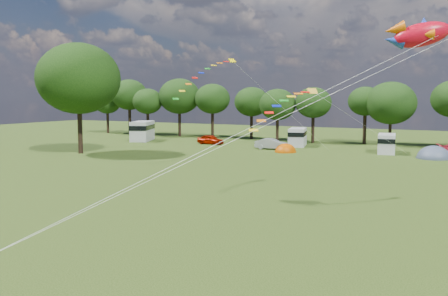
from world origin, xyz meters
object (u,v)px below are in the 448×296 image
at_px(big_tree, 79,79).
at_px(tent_greyblue, 434,158).
at_px(car_a, 210,140).
at_px(campervan_c, 387,143).
at_px(tent_orange, 285,152).
at_px(campervan_a, 142,130).
at_px(campervan_b, 298,136).
at_px(fish_kite, 417,35).
at_px(car_b, 272,144).

xyz_separation_m(big_tree, tent_greyblue, (38.56, 14.50, -9.00)).
bearing_deg(car_a, campervan_c, -81.57).
distance_m(tent_orange, tent_greyblue, 17.02).
bearing_deg(car_a, campervan_a, 97.16).
bearing_deg(campervan_b, campervan_a, 84.41).
bearing_deg(car_a, fish_kite, -131.29).
xyz_separation_m(car_a, fish_kite, (31.67, -36.67, 9.25)).
xyz_separation_m(car_b, tent_orange, (2.70, -2.13, -0.69)).
distance_m(car_a, car_b, 10.69).
xyz_separation_m(tent_orange, tent_greyblue, (16.93, 1.74, -0.00)).
bearing_deg(tent_greyblue, car_a, 174.81).
xyz_separation_m(big_tree, car_a, (8.50, 17.23, -8.33)).
height_order(campervan_a, fish_kite, fish_kite).
height_order(car_a, campervan_a, campervan_a).
relative_size(campervan_a, campervan_b, 1.22).
xyz_separation_m(car_a, campervan_b, (11.98, 3.39, 0.66)).
bearing_deg(car_b, car_a, 69.73).
bearing_deg(tent_orange, fish_kite, -60.07).
distance_m(car_b, tent_greyblue, 19.65).
bearing_deg(campervan_c, big_tree, 109.46).
bearing_deg(campervan_b, campervan_c, -117.42).
height_order(car_a, car_b, car_b).
distance_m(big_tree, tent_orange, 26.68).
bearing_deg(big_tree, tent_greyblue, 20.61).
xyz_separation_m(big_tree, campervan_a, (-3.70, 17.39, -7.40)).
height_order(campervan_a, tent_greyblue, campervan_a).
bearing_deg(car_a, campervan_b, -66.30).
xyz_separation_m(big_tree, car_b, (18.93, 14.90, -8.30)).
distance_m(car_a, tent_greyblue, 30.19).
distance_m(campervan_a, tent_orange, 25.80).
bearing_deg(tent_orange, tent_greyblue, 5.85).
bearing_deg(campervan_b, tent_orange, 175.16).
relative_size(campervan_b, tent_orange, 1.85).
relative_size(campervan_a, campervan_c, 1.34).
xyz_separation_m(campervan_b, tent_orange, (1.16, -7.86, -1.32)).
height_order(campervan_b, tent_orange, campervan_b).
height_order(car_b, fish_kite, fish_kite).
xyz_separation_m(car_a, tent_greyblue, (30.06, -2.73, -0.66)).
xyz_separation_m(tent_greyblue, fish_kite, (1.61, -33.93, 9.92)).
bearing_deg(car_b, tent_orange, -135.94).
bearing_deg(car_b, campervan_b, -22.76).
distance_m(tent_greyblue, fish_kite, 35.39).
bearing_deg(fish_kite, campervan_a, 121.19).
xyz_separation_m(campervan_a, tent_greyblue, (42.26, -2.89, -1.59)).
bearing_deg(tent_greyblue, fish_kite, -87.29).
xyz_separation_m(campervan_c, fish_kite, (7.21, -36.90, 8.69)).
distance_m(campervan_a, tent_greyblue, 42.39).
relative_size(big_tree, tent_orange, 4.51).
relative_size(car_a, tent_greyblue, 0.98).
bearing_deg(tent_orange, big_tree, -149.45).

